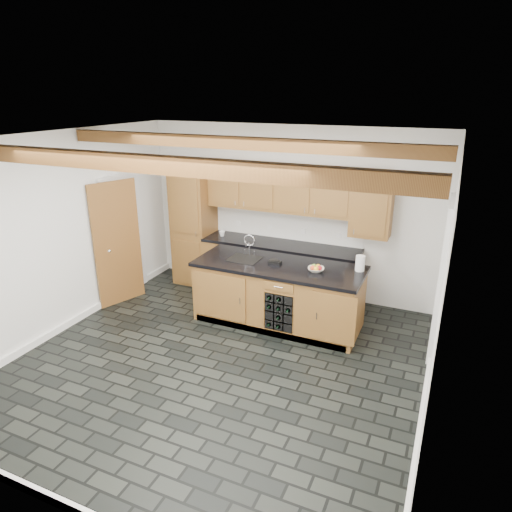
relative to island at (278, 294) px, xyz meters
The scene contains 10 objects.
ground 1.40m from the island, 103.43° to the right, with size 5.00×5.00×0.00m, color black.
room_shell 1.36m from the island, 117.48° to the right, with size 5.01×5.00×5.00m.
back_cabinetry 1.28m from the island, 125.61° to the left, with size 3.65×0.62×2.20m.
island is the anchor object (origin of this frame).
faucet 0.75m from the island, behind, with size 0.45×0.40×0.34m.
kitchen_scale 0.50m from the island, 159.64° to the left, with size 0.18×0.12×0.06m.
fruit_bowl 0.75m from the island, ahead, with size 0.23×0.23×0.06m, color beige.
fruit_cluster 0.77m from the island, ahead, with size 0.16×0.17×0.07m.
paper_towel 1.27m from the island, 12.63° to the left, with size 0.13×0.13×0.22m, color white.
mug 1.73m from the island, 147.43° to the left, with size 0.10×0.10×0.09m, color white.
Camera 1 is at (2.48, -4.45, 3.30)m, focal length 32.00 mm.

